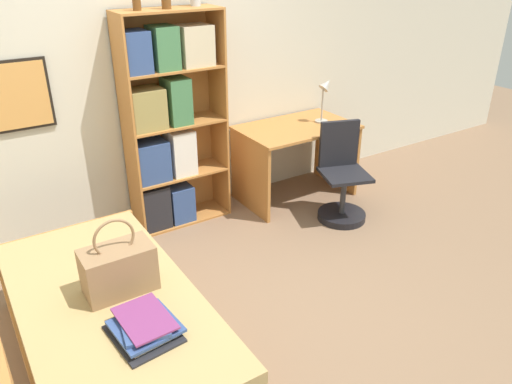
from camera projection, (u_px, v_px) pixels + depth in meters
ground_plane at (229, 315)px, 3.32m from camera, size 14.00×14.00×0.00m
wall_back at (125, 74)px, 3.94m from camera, size 10.00×0.09×2.60m
bed at (112, 329)px, 2.87m from camera, size 0.94×1.86×0.46m
handbag at (119, 269)px, 2.76m from camera, size 0.39×0.22×0.45m
book_stack_on_bed at (144, 327)px, 2.48m from camera, size 0.34×0.38×0.09m
bookcase at (167, 126)px, 4.07m from camera, size 0.83×0.32×1.79m
desk at (296, 149)px, 4.70m from camera, size 1.07×0.67×0.72m
desk_lamp at (325, 92)px, 4.59m from camera, size 0.17×0.12×0.42m
desk_chair at (342, 188)px, 4.42m from camera, size 0.49×0.49×0.86m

